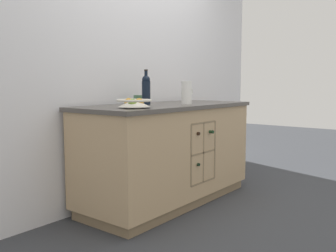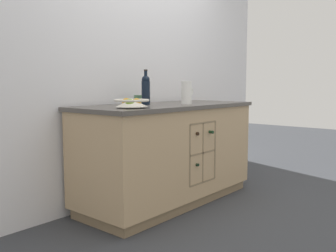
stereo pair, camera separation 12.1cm
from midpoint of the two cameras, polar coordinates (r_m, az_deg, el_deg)
name	(u,v)px [view 1 (the left image)]	position (r m, az deg, el deg)	size (l,w,h in m)	color
ground_plane	(168,201)	(3.61, -0.98, -11.40)	(14.00, 14.00, 0.00)	#383A3F
back_wall	(134,66)	(3.72, -6.12, 9.01)	(4.40, 0.06, 2.55)	white
kitchen_island	(168,153)	(3.49, -0.96, -4.09)	(1.84, 0.76, 0.92)	#8B7354
fruit_bowl	(134,102)	(2.88, -6.38, 3.58)	(0.27, 0.27, 0.08)	silver
white_pitcher	(187,92)	(3.42, 1.85, 5.17)	(0.15, 0.10, 0.21)	white
ceramic_mug	(138,99)	(3.52, -5.56, 4.05)	(0.12, 0.08, 0.08)	#4C7A56
standing_wine_bottle	(146,89)	(3.35, -4.40, 5.64)	(0.08, 0.08, 0.31)	black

